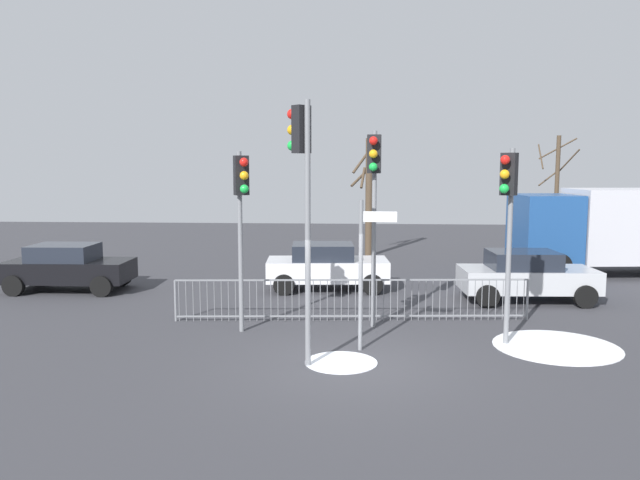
# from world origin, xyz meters

# --- Properties ---
(ground_plane) EXTENTS (60.00, 60.00, 0.00)m
(ground_plane) POSITION_xyz_m (0.00, 0.00, 0.00)
(ground_plane) COLOR #38383D
(traffic_light_rear_left) EXTENTS (0.48, 0.45, 5.15)m
(traffic_light_rear_left) POSITION_xyz_m (-0.94, -0.12, 3.76)
(traffic_light_rear_left) COLOR slate
(traffic_light_rear_left) RESTS_ON ground
(traffic_light_rear_right) EXTENTS (0.34, 0.57, 4.74)m
(traffic_light_rear_right) POSITION_xyz_m (0.50, 2.75, 3.47)
(traffic_light_rear_right) COLOR slate
(traffic_light_rear_right) RESTS_ON ground
(traffic_light_foreground_left) EXTENTS (0.43, 0.50, 4.29)m
(traffic_light_foreground_left) POSITION_xyz_m (3.33, 1.46, 3.15)
(traffic_light_foreground_left) COLOR slate
(traffic_light_foreground_left) RESTS_ON ground
(traffic_light_mid_left) EXTENTS (0.40, 0.53, 4.25)m
(traffic_light_mid_left) POSITION_xyz_m (-2.56, 2.11, 3.12)
(traffic_light_mid_left) COLOR slate
(traffic_light_mid_left) RESTS_ON ground
(direction_sign_post) EXTENTS (0.79, 0.11, 3.21)m
(direction_sign_post) POSITION_xyz_m (0.25, 0.91, 1.80)
(direction_sign_post) COLOR slate
(direction_sign_post) RESTS_ON ground
(pedestrian_guard_railing) EXTENTS (8.98, 0.73, 1.07)m
(pedestrian_guard_railing) POSITION_xyz_m (-0.01, 3.43, 0.55)
(pedestrian_guard_railing) COLOR slate
(pedestrian_guard_railing) RESTS_ON ground
(car_black_trailing) EXTENTS (3.84, 2.01, 1.47)m
(car_black_trailing) POSITION_xyz_m (-8.97, 6.66, 0.77)
(car_black_trailing) COLOR black
(car_black_trailing) RESTS_ON ground
(car_silver_far) EXTENTS (3.87, 2.07, 1.47)m
(car_silver_far) POSITION_xyz_m (5.00, 6.03, 0.77)
(car_silver_far) COLOR #B2B5BA
(car_silver_far) RESTS_ON ground
(car_white_near) EXTENTS (3.92, 2.16, 1.47)m
(car_white_near) POSITION_xyz_m (-0.88, 7.38, 0.77)
(car_white_near) COLOR silver
(car_white_near) RESTS_ON ground
(delivery_truck) EXTENTS (7.25, 3.32, 3.10)m
(delivery_truck) POSITION_xyz_m (9.36, 10.68, 1.74)
(delivery_truck) COLOR silver
(delivery_truck) RESTS_ON ground
(bare_tree_left) EXTENTS (1.07, 1.10, 5.09)m
(bare_tree_left) POSITION_xyz_m (0.56, 14.93, 2.65)
(bare_tree_left) COLOR #473828
(bare_tree_left) RESTS_ON ground
(bare_tree_centre) EXTENTS (2.00, 1.80, 5.35)m
(bare_tree_centre) POSITION_xyz_m (9.62, 18.55, 2.89)
(bare_tree_centre) COLOR #473828
(bare_tree_centre) RESTS_ON ground
(snow_patch_kerb) EXTENTS (2.70, 2.70, 0.01)m
(snow_patch_kerb) POSITION_xyz_m (4.46, 1.40, 0.01)
(snow_patch_kerb) COLOR white
(snow_patch_kerb) RESTS_ON ground
(snow_patch_island) EXTENTS (1.46, 1.46, 0.01)m
(snow_patch_island) POSITION_xyz_m (-0.18, 0.02, 0.01)
(snow_patch_island) COLOR white
(snow_patch_island) RESTS_ON ground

